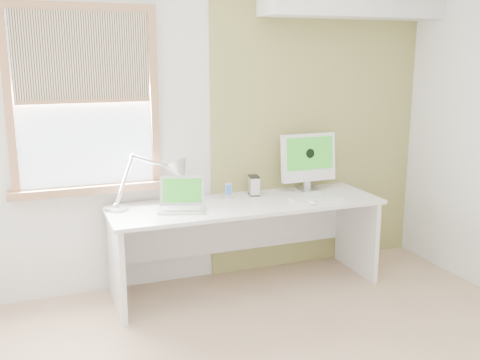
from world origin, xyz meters
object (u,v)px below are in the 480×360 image
desk_lamp (168,176)px  external_drive (254,185)px  imac (308,159)px  laptop (182,201)px  desk (243,223)px

desk_lamp → external_drive: (0.74, 0.01, -0.14)m
imac → laptop: bearing=-170.7°
desk → desk_lamp: (-0.59, 0.13, 0.42)m
laptop → imac: 1.22m
laptop → imac: size_ratio=0.82×
external_drive → imac: (0.51, -0.01, 0.20)m
desk_lamp → imac: imac is taller
desk → laptop: size_ratio=5.31×
desk → laptop: bearing=-173.8°
laptop → external_drive: size_ratio=2.52×
imac → desk: bearing=-168.2°
desk_lamp → external_drive: bearing=1.0°
desk_lamp → desk: bearing=-12.4°
desk → imac: imac is taller
desk → desk_lamp: desk_lamp is taller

